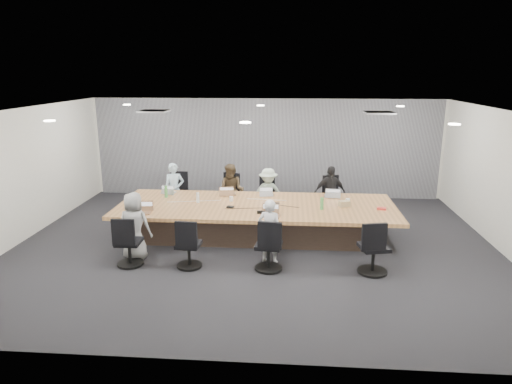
# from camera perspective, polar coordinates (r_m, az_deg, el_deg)

# --- Properties ---
(floor) EXTENTS (10.00, 8.00, 0.00)m
(floor) POSITION_cam_1_polar(r_m,az_deg,el_deg) (9.68, -0.18, -6.63)
(floor) COLOR black
(floor) RESTS_ON ground
(ceiling) EXTENTS (10.00, 8.00, 0.00)m
(ceiling) POSITION_cam_1_polar(r_m,az_deg,el_deg) (9.03, -0.20, 10.12)
(ceiling) COLOR white
(ceiling) RESTS_ON wall_back
(wall_back) EXTENTS (10.00, 0.00, 2.80)m
(wall_back) POSITION_cam_1_polar(r_m,az_deg,el_deg) (13.17, 1.20, 5.51)
(wall_back) COLOR beige
(wall_back) RESTS_ON ground
(wall_front) EXTENTS (10.00, 0.00, 2.80)m
(wall_front) POSITION_cam_1_polar(r_m,az_deg,el_deg) (5.47, -3.57, -8.36)
(wall_front) COLOR beige
(wall_front) RESTS_ON ground
(wall_left) EXTENTS (0.00, 8.00, 2.80)m
(wall_left) POSITION_cam_1_polar(r_m,az_deg,el_deg) (10.86, -27.53, 1.76)
(wall_left) COLOR beige
(wall_left) RESTS_ON ground
(wall_right) EXTENTS (0.00, 8.00, 2.80)m
(wall_right) POSITION_cam_1_polar(r_m,az_deg,el_deg) (10.17, 29.15, 0.77)
(wall_right) COLOR beige
(wall_right) RESTS_ON ground
(curtain) EXTENTS (9.80, 0.04, 2.80)m
(curtain) POSITION_cam_1_polar(r_m,az_deg,el_deg) (13.09, 1.18, 5.45)
(curtain) COLOR gray
(curtain) RESTS_ON ground
(conference_table) EXTENTS (6.00, 2.20, 0.74)m
(conference_table) POSITION_cam_1_polar(r_m,az_deg,el_deg) (10.01, 0.04, -3.44)
(conference_table) COLOR #4B382E
(conference_table) RESTS_ON ground
(chair_0) EXTENTS (0.58, 0.58, 0.84)m
(chair_0) POSITION_cam_1_polar(r_m,az_deg,el_deg) (11.96, -9.70, -0.50)
(chair_0) COLOR black
(chair_0) RESTS_ON ground
(chair_1) EXTENTS (0.70, 0.70, 0.82)m
(chair_1) POSITION_cam_1_polar(r_m,az_deg,el_deg) (11.70, -2.82, -0.68)
(chair_1) COLOR black
(chair_1) RESTS_ON ground
(chair_2) EXTENTS (0.61, 0.61, 0.74)m
(chair_2) POSITION_cam_1_polar(r_m,az_deg,el_deg) (11.63, 1.60, -0.97)
(chair_2) COLOR black
(chair_2) RESTS_ON ground
(chair_3) EXTENTS (0.65, 0.65, 0.78)m
(chair_3) POSITION_cam_1_polar(r_m,az_deg,el_deg) (11.66, 9.00, -1.02)
(chair_3) COLOR black
(chair_3) RESTS_ON ground
(chair_4) EXTENTS (0.53, 0.53, 0.77)m
(chair_4) POSITION_cam_1_polar(r_m,az_deg,el_deg) (8.91, -15.57, -6.51)
(chair_4) COLOR black
(chair_4) RESTS_ON ground
(chair_5) EXTENTS (0.53, 0.53, 0.74)m
(chair_5) POSITION_cam_1_polar(r_m,az_deg,el_deg) (8.60, -8.40, -6.99)
(chair_5) COLOR black
(chair_5) RESTS_ON ground
(chair_6) EXTENTS (0.60, 0.60, 0.79)m
(chair_6) POSITION_cam_1_polar(r_m,az_deg,el_deg) (8.40, 1.59, -7.18)
(chair_6) COLOR black
(chair_6) RESTS_ON ground
(chair_7) EXTENTS (0.67, 0.67, 0.83)m
(chair_7) POSITION_cam_1_polar(r_m,az_deg,el_deg) (8.52, 14.48, -7.21)
(chair_7) COLOR black
(chair_7) RESTS_ON ground
(person_0) EXTENTS (0.55, 0.43, 1.35)m
(person_0) POSITION_cam_1_polar(r_m,az_deg,el_deg) (11.57, -10.16, 0.26)
(person_0) COLOR #ACCADB
(person_0) RESTS_ON ground
(laptop_0) EXTENTS (0.35, 0.27, 0.02)m
(laptop_0) POSITION_cam_1_polar(r_m,az_deg,el_deg) (11.03, -10.88, -0.08)
(laptop_0) COLOR #B2B2B7
(laptop_0) RESTS_ON conference_table
(person_1) EXTENTS (0.74, 0.63, 1.35)m
(person_1) POSITION_cam_1_polar(r_m,az_deg,el_deg) (11.29, -3.05, 0.12)
(person_1) COLOR #463725
(person_1) RESTS_ON ground
(laptop_1) EXTENTS (0.37, 0.29, 0.02)m
(laptop_1) POSITION_cam_1_polar(r_m,az_deg,el_deg) (10.75, -3.43, -0.24)
(laptop_1) COLOR #8C6647
(laptop_1) RESTS_ON conference_table
(person_2) EXTENTS (0.87, 0.57, 1.26)m
(person_2) POSITION_cam_1_polar(r_m,az_deg,el_deg) (11.23, 1.52, -0.19)
(person_2) COLOR #A2B7A3
(person_2) RESTS_ON ground
(laptop_2) EXTENTS (0.32, 0.23, 0.02)m
(laptop_2) POSITION_cam_1_polar(r_m,az_deg,el_deg) (10.66, 1.37, -0.34)
(laptop_2) COLOR #B2B2B7
(laptop_2) RESTS_ON conference_table
(person_3) EXTENTS (0.84, 0.49, 1.34)m
(person_3) POSITION_cam_1_polar(r_m,az_deg,el_deg) (11.24, 9.19, -0.13)
(person_3) COLOR black
(person_3) RESTS_ON ground
(laptop_3) EXTENTS (0.36, 0.26, 0.02)m
(laptop_3) POSITION_cam_1_polar(r_m,az_deg,el_deg) (10.70, 9.44, -0.50)
(laptop_3) COLOR #B2B2B7
(laptop_3) RESTS_ON conference_table
(person_4) EXTENTS (0.69, 0.49, 1.33)m
(person_4) POSITION_cam_1_polar(r_m,az_deg,el_deg) (9.13, -14.96, -4.09)
(person_4) COLOR gray
(person_4) RESTS_ON ground
(laptop_4) EXTENTS (0.33, 0.24, 0.02)m
(laptop_4) POSITION_cam_1_polar(r_m,az_deg,el_deg) (9.59, -13.93, -2.55)
(laptop_4) COLOR #8C6647
(laptop_4) RESTS_ON conference_table
(person_6) EXTENTS (0.52, 0.41, 1.25)m
(person_6) POSITION_cam_1_polar(r_m,az_deg,el_deg) (8.65, 1.72, -4.90)
(person_6) COLOR #BBBCC0
(person_6) RESTS_ON ground
(laptop_6) EXTENTS (0.37, 0.27, 0.02)m
(laptop_6) POSITION_cam_1_polar(r_m,az_deg,el_deg) (9.13, 1.89, -3.00)
(laptop_6) COLOR #8C6647
(laptop_6) RESTS_ON conference_table
(bottle_green_left) EXTENTS (0.10, 0.10, 0.27)m
(bottle_green_left) POSITION_cam_1_polar(r_m,az_deg,el_deg) (10.64, -11.17, 0.05)
(bottle_green_left) COLOR #4B9C4E
(bottle_green_left) RESTS_ON conference_table
(bottle_green_right) EXTENTS (0.09, 0.09, 0.26)m
(bottle_green_right) POSITION_cam_1_polar(r_m,az_deg,el_deg) (9.63, 8.24, -1.44)
(bottle_green_right) COLOR #4B9C4E
(bottle_green_right) RESTS_ON conference_table
(bottle_clear) EXTENTS (0.09, 0.09, 0.22)m
(bottle_clear) POSITION_cam_1_polar(r_m,az_deg,el_deg) (10.11, -7.28, -0.71)
(bottle_clear) COLOR silver
(bottle_clear) RESTS_ON conference_table
(cup_white_far) EXTENTS (0.09, 0.09, 0.11)m
(cup_white_far) POSITION_cam_1_polar(r_m,az_deg,el_deg) (10.17, -3.11, -0.85)
(cup_white_far) COLOR white
(cup_white_far) RESTS_ON conference_table
(cup_white_near) EXTENTS (0.10, 0.10, 0.11)m
(cup_white_near) POSITION_cam_1_polar(r_m,az_deg,el_deg) (10.18, 11.39, -1.12)
(cup_white_near) COLOR white
(cup_white_near) RESTS_ON conference_table
(mug_brown) EXTENTS (0.11, 0.11, 0.11)m
(mug_brown) POSITION_cam_1_polar(r_m,az_deg,el_deg) (10.41, -14.66, -0.95)
(mug_brown) COLOR brown
(mug_brown) RESTS_ON conference_table
(mic_left) EXTENTS (0.16, 0.13, 0.03)m
(mic_left) POSITION_cam_1_polar(r_m,az_deg,el_deg) (9.71, -3.24, -1.87)
(mic_left) COLOR black
(mic_left) RESTS_ON conference_table
(mic_right) EXTENTS (0.14, 0.10, 0.03)m
(mic_right) POSITION_cam_1_polar(r_m,az_deg,el_deg) (9.93, 2.55, -1.47)
(mic_right) COLOR black
(mic_right) RESTS_ON conference_table
(stapler) EXTENTS (0.18, 0.07, 0.06)m
(stapler) POSITION_cam_1_polar(r_m,az_deg,el_deg) (9.28, 0.67, -2.53)
(stapler) COLOR black
(stapler) RESTS_ON conference_table
(canvas_bag) EXTENTS (0.26, 0.20, 0.12)m
(canvas_bag) POSITION_cam_1_polar(r_m,az_deg,el_deg) (9.95, 10.99, -1.43)
(canvas_bag) COLOR tan
(canvas_bag) RESTS_ON conference_table
(snack_packet) EXTENTS (0.21, 0.16, 0.04)m
(snack_packet) POSITION_cam_1_polar(r_m,az_deg,el_deg) (9.92, 15.43, -2.00)
(snack_packet) COLOR red
(snack_packet) RESTS_ON conference_table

